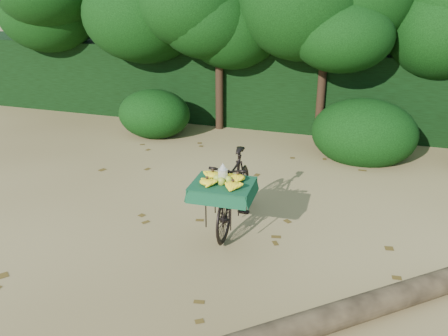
% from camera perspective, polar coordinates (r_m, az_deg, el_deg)
% --- Properties ---
extents(ground, '(80.00, 80.00, 0.00)m').
position_cam_1_polar(ground, '(6.14, -0.44, -10.59)').
color(ground, tan).
rests_on(ground, ground).
extents(vendor_bicycle, '(0.80, 1.83, 1.08)m').
position_cam_1_polar(vendor_bicycle, '(6.63, 1.19, -2.65)').
color(vendor_bicycle, black).
rests_on(vendor_bicycle, ground).
extents(fallen_log, '(3.09, 2.80, 0.28)m').
position_cam_1_polar(fallen_log, '(5.09, 12.93, -17.12)').
color(fallen_log, brown).
rests_on(fallen_log, ground).
extents(hedge_backdrop, '(26.00, 1.80, 1.80)m').
position_cam_1_polar(hedge_backdrop, '(11.58, 9.70, 9.60)').
color(hedge_backdrop, black).
rests_on(hedge_backdrop, ground).
extents(tree_row, '(14.50, 2.00, 4.00)m').
position_cam_1_polar(tree_row, '(10.74, 5.84, 14.81)').
color(tree_row, black).
rests_on(tree_row, ground).
extents(bush_clumps, '(8.80, 1.70, 0.90)m').
position_cam_1_polar(bush_clumps, '(9.71, 10.56, 4.42)').
color(bush_clumps, black).
rests_on(bush_clumps, ground).
extents(leaf_litter, '(7.00, 7.30, 0.01)m').
position_cam_1_polar(leaf_litter, '(6.67, 1.36, -7.71)').
color(leaf_litter, '#4F3C15').
rests_on(leaf_litter, ground).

